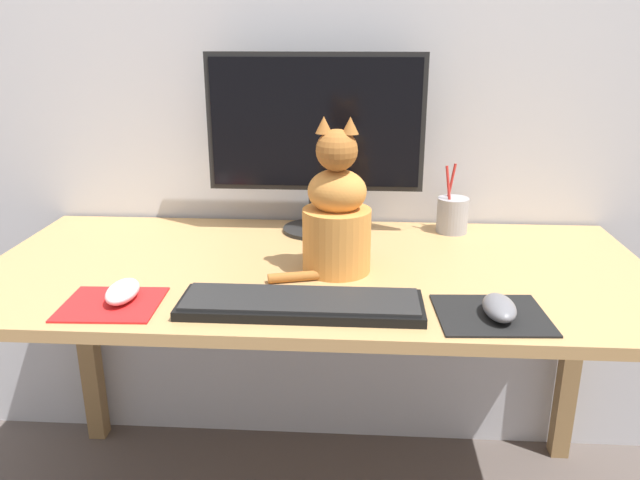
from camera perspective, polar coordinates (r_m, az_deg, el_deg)
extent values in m
cube|color=silver|center=(1.68, 0.56, 20.38)|extent=(7.00, 0.04, 2.50)
cube|color=tan|center=(1.40, -0.36, -2.85)|extent=(1.48, 0.69, 0.02)
cube|color=olive|center=(1.99, -20.50, -8.35)|extent=(0.05, 0.05, 0.68)
cube|color=olive|center=(1.92, 22.03, -9.51)|extent=(0.05, 0.05, 0.68)
cylinder|color=black|center=(1.63, -0.39, 0.99)|extent=(0.17, 0.17, 0.01)
cylinder|color=black|center=(1.61, -0.40, 2.89)|extent=(0.04, 0.04, 0.10)
cube|color=black|center=(1.57, -0.42, 10.67)|extent=(0.54, 0.02, 0.34)
cube|color=black|center=(1.56, -0.44, 10.62)|extent=(0.52, 0.00, 0.31)
cube|color=black|center=(1.18, -1.75, -5.97)|extent=(0.46, 0.14, 0.02)
cube|color=black|center=(1.17, -1.76, -5.44)|extent=(0.44, 0.12, 0.01)
cube|color=red|center=(1.26, -18.52, -5.59)|extent=(0.19, 0.17, 0.00)
cube|color=black|center=(1.20, 15.40, -6.62)|extent=(0.21, 0.19, 0.00)
ellipsoid|color=white|center=(1.26, -17.60, -4.50)|extent=(0.06, 0.11, 0.04)
ellipsoid|color=slate|center=(1.18, 16.07, -5.95)|extent=(0.06, 0.11, 0.04)
cylinder|color=#D6893D|center=(1.34, 1.53, -0.02)|extent=(0.16, 0.16, 0.14)
ellipsoid|color=#D6893D|center=(1.31, 1.57, 4.47)|extent=(0.13, 0.12, 0.10)
sphere|color=#A36028|center=(1.28, 1.55, 8.20)|extent=(0.09, 0.09, 0.09)
cone|color=#A36028|center=(1.28, 0.35, 10.49)|extent=(0.04, 0.04, 0.03)
cone|color=#A36028|center=(1.27, 2.79, 10.43)|extent=(0.04, 0.04, 0.03)
cylinder|color=#A36028|center=(1.31, -0.43, -3.26)|extent=(0.19, 0.07, 0.02)
cylinder|color=#99999E|center=(1.65, 12.01, 2.24)|extent=(0.08, 0.08, 0.09)
cylinder|color=red|center=(1.65, 11.77, 4.47)|extent=(0.03, 0.02, 0.14)
cylinder|color=red|center=(1.62, 11.71, 4.21)|extent=(0.02, 0.03, 0.14)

